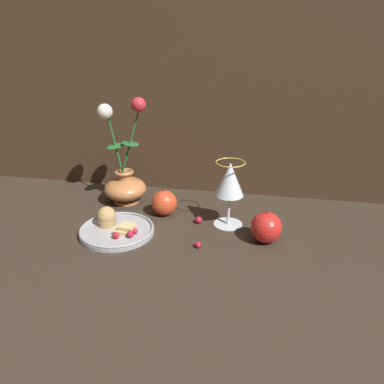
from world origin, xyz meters
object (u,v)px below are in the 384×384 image
Objects in this scene: vase at (125,180)px; apple_beside_vase at (266,227)px; apple_near_glass at (164,203)px; wine_glass at (230,182)px; plate_with_pastries at (115,227)px.

apple_beside_vase is at bearing -20.71° from vase.
apple_beside_vase is 1.07× the size of apple_near_glass.
wine_glass is 0.21m from apple_near_glass.
vase reaches higher than plate_with_pastries.
vase is 3.80× the size of apple_near_glass.
wine_glass is (0.32, -0.09, 0.05)m from vase.
wine_glass is 2.10× the size of apple_near_glass.
wine_glass is at bearing 144.07° from apple_beside_vase.
apple_near_glass is (-0.29, 0.10, -0.00)m from apple_beside_vase.
apple_near_glass is at bearing 160.80° from apple_beside_vase.
plate_with_pastries is 2.14× the size of apple_beside_vase.
vase reaches higher than apple_beside_vase.
vase is 3.57× the size of apple_beside_vase.
vase is at bearing 156.25° from apple_near_glass.
vase is at bearing 159.29° from apple_beside_vase.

